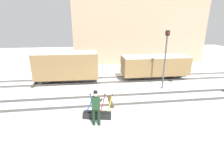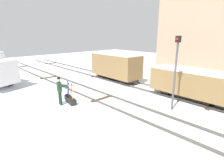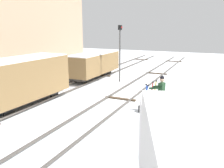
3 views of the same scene
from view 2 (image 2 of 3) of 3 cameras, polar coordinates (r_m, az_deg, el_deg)
The scene contains 8 objects.
ground_plane at distance 13.01m, azimuth -3.09°, elevation -4.70°, with size 60.00×60.00×0.00m, color silver.
track_main_line at distance 12.97m, azimuth -3.10°, elevation -4.25°, with size 44.00×1.94×0.18m.
track_siding_near at distance 15.98m, azimuth 9.01°, elevation -0.57°, with size 44.00×1.94×0.18m.
switch_lever_frame at distance 12.59m, azimuth -13.08°, elevation -4.59°, with size 1.62×0.67×1.45m.
rail_worker at distance 12.12m, azimuth -16.11°, elevation -1.52°, with size 0.64×0.79×1.88m.
signal_post at distance 11.04m, azimuth 19.43°, elevation 5.04°, with size 0.24×0.32×4.40m.
freight_car_far_end at distance 13.45m, azimuth 24.82°, elevation 0.12°, with size 5.93×2.08×2.14m.
freight_car_near_switch at distance 17.71m, azimuth 1.19°, elevation 5.83°, with size 5.23×2.17×2.65m.
Camera 2 is at (9.40, -7.78, 4.51)m, focal length 28.97 mm.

